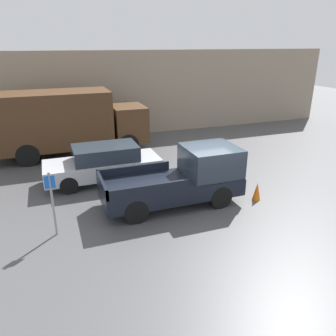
% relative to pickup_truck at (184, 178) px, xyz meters
% --- Properties ---
extents(ground_plane, '(60.00, 60.00, 0.00)m').
position_rel_pickup_truck_xyz_m(ground_plane, '(0.92, -0.27, -0.96)').
color(ground_plane, '#4C4C4F').
extents(building_wall, '(28.00, 0.15, 5.16)m').
position_rel_pickup_truck_xyz_m(building_wall, '(0.92, 10.04, 1.62)').
color(building_wall, gray).
rests_on(building_wall, ground).
extents(pickup_truck, '(5.02, 2.01, 2.03)m').
position_rel_pickup_truck_xyz_m(pickup_truck, '(0.00, 0.00, 0.00)').
color(pickup_truck, black).
rests_on(pickup_truck, ground).
extents(car, '(4.81, 1.86, 1.56)m').
position_rel_pickup_truck_xyz_m(car, '(-2.42, 3.01, -0.16)').
color(car, '#B7BABF').
rests_on(car, ground).
extents(delivery_truck, '(7.85, 2.57, 3.31)m').
position_rel_pickup_truck_xyz_m(delivery_truck, '(-3.67, 7.21, 0.85)').
color(delivery_truck, '#472D19').
rests_on(delivery_truck, ground).
extents(parking_sign, '(0.30, 0.07, 2.07)m').
position_rel_pickup_truck_xyz_m(parking_sign, '(-4.57, -0.72, 0.22)').
color(parking_sign, gray).
rests_on(parking_sign, ground).
extents(traffic_cone, '(0.31, 0.31, 0.68)m').
position_rel_pickup_truck_xyz_m(traffic_cone, '(2.63, -0.82, -0.62)').
color(traffic_cone, orange).
rests_on(traffic_cone, ground).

